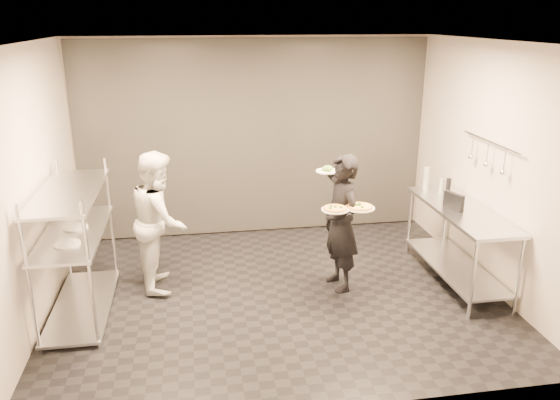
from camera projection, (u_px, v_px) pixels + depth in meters
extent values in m
cube|color=black|center=(277.00, 294.00, 6.30)|extent=(5.00, 4.00, 0.00)
cube|color=silver|center=(277.00, 42.00, 5.41)|extent=(5.00, 4.00, 0.00)
cube|color=#B1A89F|center=(255.00, 138.00, 7.72)|extent=(5.00, 0.00, 2.80)
cube|color=#B1A89F|center=(320.00, 253.00, 3.98)|extent=(5.00, 0.00, 2.80)
cube|color=#B1A89F|center=(31.00, 189.00, 5.47)|extent=(0.00, 4.00, 2.80)
cube|color=#B1A89F|center=(492.00, 167.00, 6.24)|extent=(0.00, 4.00, 2.80)
cube|color=silver|center=(255.00, 139.00, 7.70)|extent=(4.90, 0.04, 2.74)
cylinder|color=silver|center=(29.00, 281.00, 4.97)|extent=(0.04, 0.04, 1.50)
cylinder|color=silver|center=(64.00, 222.00, 6.41)|extent=(0.04, 0.04, 1.50)
cylinder|color=silver|center=(90.00, 277.00, 5.05)|extent=(0.04, 0.04, 1.50)
cylinder|color=silver|center=(111.00, 219.00, 6.49)|extent=(0.04, 0.04, 1.50)
cube|color=silver|center=(83.00, 305.00, 5.96)|extent=(0.60, 1.60, 0.03)
cube|color=silver|center=(74.00, 233.00, 5.68)|extent=(0.60, 1.60, 0.03)
cube|color=silver|center=(68.00, 192.00, 5.54)|extent=(0.60, 1.60, 0.03)
cylinder|color=silver|center=(67.00, 244.00, 5.35)|extent=(0.26, 0.26, 0.01)
cylinder|color=silver|center=(75.00, 227.00, 5.77)|extent=(0.26, 0.26, 0.01)
cylinder|color=silver|center=(473.00, 280.00, 5.65)|extent=(0.04, 0.04, 0.90)
cylinder|color=silver|center=(409.00, 221.00, 7.26)|extent=(0.04, 0.04, 0.90)
cylinder|color=silver|center=(519.00, 276.00, 5.73)|extent=(0.04, 0.04, 0.90)
cylinder|color=silver|center=(446.00, 219.00, 7.34)|extent=(0.04, 0.04, 0.90)
cube|color=silver|center=(455.00, 266.00, 6.58)|extent=(0.57, 1.71, 0.03)
cube|color=silver|center=(462.00, 210.00, 6.35)|extent=(0.60, 1.80, 0.04)
cylinder|color=silver|center=(491.00, 142.00, 6.13)|extent=(0.02, 1.20, 0.02)
cylinder|color=silver|center=(505.00, 161.00, 5.85)|extent=(0.01, 0.01, 0.22)
sphere|color=silver|center=(503.00, 173.00, 5.89)|extent=(0.07, 0.07, 0.07)
cylinder|color=silver|center=(488.00, 153.00, 6.17)|extent=(0.01, 0.01, 0.22)
sphere|color=silver|center=(486.00, 164.00, 6.21)|extent=(0.07, 0.07, 0.07)
cylinder|color=silver|center=(473.00, 146.00, 6.50)|extent=(0.01, 0.01, 0.22)
sphere|color=silver|center=(471.00, 157.00, 6.54)|extent=(0.07, 0.07, 0.07)
imported|color=black|center=(341.00, 223.00, 6.22)|extent=(0.49, 0.65, 1.60)
imported|color=silver|center=(160.00, 220.00, 6.28)|extent=(0.63, 0.80, 1.62)
cylinder|color=silver|center=(335.00, 210.00, 5.89)|extent=(0.30, 0.30, 0.01)
cylinder|color=#AC773E|center=(335.00, 209.00, 5.88)|extent=(0.26, 0.26, 0.02)
cylinder|color=#C8651A|center=(335.00, 208.00, 5.88)|extent=(0.23, 0.23, 0.01)
sphere|color=#1F5F15|center=(335.00, 207.00, 5.88)|extent=(0.04, 0.04, 0.04)
cylinder|color=silver|center=(360.00, 208.00, 5.95)|extent=(0.32, 0.32, 0.01)
cylinder|color=#AC773E|center=(360.00, 207.00, 5.95)|extent=(0.29, 0.29, 0.02)
cylinder|color=#C8651A|center=(360.00, 206.00, 5.94)|extent=(0.25, 0.25, 0.01)
sphere|color=#1F5F15|center=(360.00, 205.00, 5.94)|extent=(0.04, 0.04, 0.04)
cylinder|color=silver|center=(328.00, 171.00, 6.29)|extent=(0.27, 0.27, 0.01)
ellipsoid|color=#316318|center=(328.00, 168.00, 6.28)|extent=(0.13, 0.13, 0.07)
cube|color=black|center=(454.00, 201.00, 6.28)|extent=(0.14, 0.28, 0.20)
cylinder|color=gray|center=(427.00, 178.00, 7.03)|extent=(0.08, 0.08, 0.28)
cylinder|color=gray|center=(442.00, 186.00, 6.87)|extent=(0.06, 0.06, 0.18)
cylinder|color=black|center=(448.00, 186.00, 6.83)|extent=(0.06, 0.06, 0.20)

